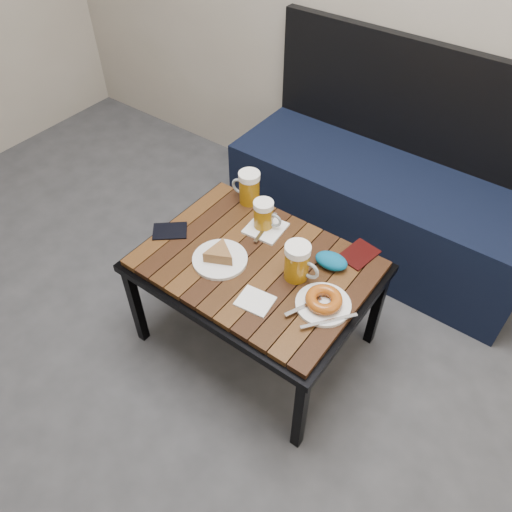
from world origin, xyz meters
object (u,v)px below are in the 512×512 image
Objects in this scene: plate_pie at (220,256)px; cafe_table at (256,270)px; beer_mug_left at (249,187)px; passport_burgundy at (359,254)px; beer_mug_right at (298,262)px; passport_navy at (170,231)px; beer_mug_centre at (264,215)px; knit_pouch at (331,261)px; bench at (381,201)px; plate_bagel at (323,302)px.

cafe_table is at bearing 34.58° from plate_pie.
passport_burgundy is (0.51, -0.01, -0.07)m from beer_mug_left.
cafe_table is 5.82× the size of beer_mug_right.
beer_mug_right is 1.04× the size of passport_burgundy.
beer_mug_left reaches higher than passport_navy.
beer_mug_centre is 1.04× the size of knit_pouch.
beer_mug_centre is at bearing -107.82° from bench.
passport_navy is 0.62m from knit_pouch.
passport_burgundy is at bearing 58.12° from beer_mug_right.
beer_mug_left is at bearing 117.50° from passport_navy.
plate_bagel is 1.76× the size of passport_navy.
beer_mug_centre reaches higher than knit_pouch.
plate_pie is at bearing -145.42° from cafe_table.
plate_pie is at bearing -107.86° from beer_mug_centre.
passport_navy is at bearing 178.72° from plate_pie.
cafe_table is (-0.13, -0.82, 0.16)m from bench.
plate_bagel is (0.17, -0.86, 0.22)m from bench.
beer_mug_left is at bearing -171.62° from passport_burgundy.
bench reaches higher than passport_burgundy.
cafe_table is 4.20× the size of plate_pie.
plate_pie is at bearing -174.19° from plate_bagel.
cafe_table is 6.80× the size of beer_mug_centre.
plate_pie is at bearing -104.62° from bench.
plate_bagel reaches higher than cafe_table.
bench is at bearing 75.38° from plate_pie.
beer_mug_right is (0.24, -0.14, 0.01)m from beer_mug_centre.
plate_bagel is at bearing 146.26° from beer_mug_left.
knit_pouch is at bearing 55.71° from beer_mug_right.
beer_mug_centre is at bearing 141.84° from beer_mug_left.
passport_navy is at bearing -118.64° from bench.
beer_mug_left is 1.13× the size of beer_mug_centre.
beer_mug_left is at bearing 151.05° from plate_bagel.
plate_bagel and knit_pouch have the same top height.
plate_pie reaches higher than plate_bagel.
beer_mug_left is 0.47m from knit_pouch.
bench is 9.70× the size of beer_mug_right.
bench reaches higher than plate_pie.
knit_pouch is at bearing 31.72° from cafe_table.
beer_mug_centre reaches higher than passport_navy.
plate_pie is 0.51m from passport_burgundy.
passport_burgundy is at bearing -74.77° from bench.
knit_pouch is at bearing 32.65° from plate_pie.
beer_mug_right reaches higher than passport_burgundy.
knit_pouch reaches higher than cafe_table.
beer_mug_centre is 0.24m from plate_pie.
beer_mug_left is (-0.23, 0.26, 0.11)m from cafe_table.
cafe_table is 6.04× the size of beer_mug_left.
beer_mug_left is at bearing -122.20° from bench.
bench is at bearing 101.45° from plate_bagel.
plate_pie is at bearing 105.12° from beer_mug_left.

